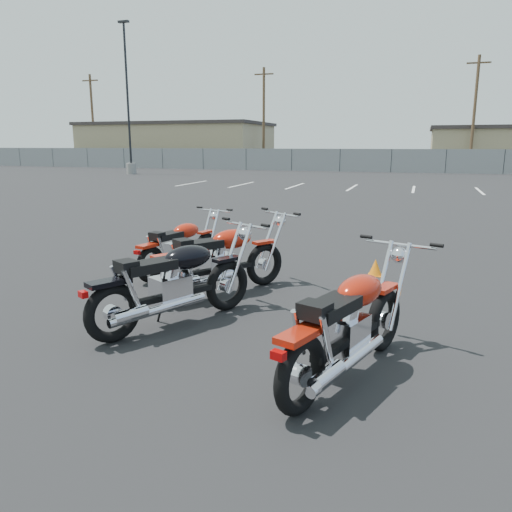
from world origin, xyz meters
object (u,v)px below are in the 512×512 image
(motorcycle_front_red, at_px, (180,246))
(motorcycle_third_red, at_px, (221,259))
(motorcycle_second_black, at_px, (174,283))
(motorcycle_rear_red, at_px, (349,325))

(motorcycle_front_red, relative_size, motorcycle_third_red, 0.95)
(motorcycle_second_black, distance_m, motorcycle_third_red, 1.36)
(motorcycle_front_red, bearing_deg, motorcycle_third_red, -39.72)
(motorcycle_second_black, bearing_deg, motorcycle_front_red, 115.25)
(motorcycle_front_red, bearing_deg, motorcycle_second_black, -64.75)
(motorcycle_second_black, bearing_deg, motorcycle_third_red, 87.87)
(motorcycle_front_red, xyz_separation_m, motorcycle_second_black, (1.09, -2.31, 0.07))
(motorcycle_front_red, height_order, motorcycle_rear_red, motorcycle_rear_red)
(motorcycle_rear_red, bearing_deg, motorcycle_front_red, 136.95)
(motorcycle_second_black, height_order, motorcycle_third_red, motorcycle_second_black)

